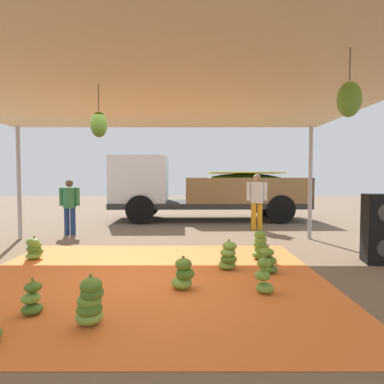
% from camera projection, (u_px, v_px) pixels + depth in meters
% --- Properties ---
extents(ground_plane, '(40.00, 40.00, 0.00)m').
position_uv_depth(ground_plane, '(164.00, 241.00, 8.05)').
color(ground_plane, brown).
extents(tarp_orange, '(5.63, 4.84, 0.01)m').
position_uv_depth(tarp_orange, '(147.00, 279.00, 5.05)').
color(tarp_orange, orange).
rests_on(tarp_orange, ground).
extents(tent_canopy, '(8.00, 7.00, 3.00)m').
position_uv_depth(tent_canopy, '(146.00, 92.00, 4.82)').
color(tent_canopy, '#9EA0A5').
rests_on(tent_canopy, ground).
extents(banana_bunch_0, '(0.44, 0.41, 0.48)m').
position_uv_depth(banana_bunch_0, '(183.00, 275.00, 4.57)').
color(banana_bunch_0, '#75A83D').
rests_on(banana_bunch_0, tarp_orange).
extents(banana_bunch_1, '(0.43, 0.46, 0.53)m').
position_uv_depth(banana_bunch_1, '(228.00, 257.00, 5.53)').
color(banana_bunch_1, '#75A83D').
rests_on(banana_bunch_1, tarp_orange).
extents(banana_bunch_3, '(0.37, 0.36, 0.56)m').
position_uv_depth(banana_bunch_3, '(90.00, 302.00, 3.46)').
color(banana_bunch_3, '#75A83D').
rests_on(banana_bunch_3, tarp_orange).
extents(banana_bunch_4, '(0.33, 0.32, 0.43)m').
position_uv_depth(banana_bunch_4, '(32.00, 299.00, 3.74)').
color(banana_bunch_4, '#477523').
rests_on(banana_bunch_4, tarp_orange).
extents(banana_bunch_5, '(0.33, 0.33, 0.54)m').
position_uv_depth(banana_bunch_5, '(264.00, 277.00, 4.41)').
color(banana_bunch_5, '#6B9E38').
rests_on(banana_bunch_5, tarp_orange).
extents(banana_bunch_6, '(0.36, 0.34, 0.47)m').
position_uv_depth(banana_bunch_6, '(268.00, 261.00, 5.34)').
color(banana_bunch_6, '#477523').
rests_on(banana_bunch_6, tarp_orange).
extents(banana_bunch_7, '(0.42, 0.42, 0.59)m').
position_uv_depth(banana_bunch_7, '(260.00, 246.00, 6.27)').
color(banana_bunch_7, '#477523').
rests_on(banana_bunch_7, tarp_orange).
extents(banana_bunch_8, '(0.41, 0.43, 0.46)m').
position_uv_depth(banana_bunch_8, '(34.00, 249.00, 6.25)').
color(banana_bunch_8, '#75A83D').
rests_on(banana_bunch_8, tarp_orange).
extents(cargo_truck_main, '(7.26, 2.49, 2.40)m').
position_uv_depth(cargo_truck_main, '(201.00, 188.00, 12.08)').
color(cargo_truck_main, '#2D2D2D').
rests_on(cargo_truck_main, ground).
extents(worker_0, '(0.63, 0.38, 1.72)m').
position_uv_depth(worker_0, '(257.00, 197.00, 9.75)').
color(worker_0, orange).
rests_on(worker_0, ground).
extents(worker_1, '(0.57, 0.35, 1.56)m').
position_uv_depth(worker_1, '(69.00, 203.00, 8.90)').
color(worker_1, navy).
rests_on(worker_1, ground).
extents(speaker_stack, '(0.61, 0.57, 1.30)m').
position_uv_depth(speaker_stack, '(379.00, 229.00, 5.97)').
color(speaker_stack, black).
rests_on(speaker_stack, ground).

